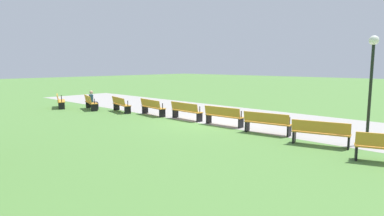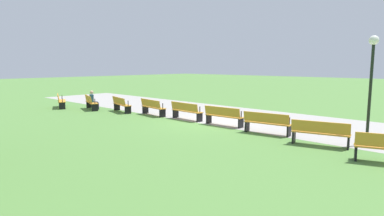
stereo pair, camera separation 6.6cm
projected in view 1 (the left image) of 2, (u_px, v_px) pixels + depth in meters
The scene contains 12 objects.
ground_plane at pixel (205, 122), 15.74m from camera, with size 120.00×120.00×0.00m, color #54843D.
path_paving at pixel (238, 116), 17.72m from camera, with size 35.73×6.10×0.01m, color #A39E99.
bench_0 at pixel (60, 100), 21.00m from camera, with size 1.92×1.22×0.89m.
bench_1 at pixel (90, 102), 20.15m from camera, with size 1.95×1.07×0.89m.
bench_2 at pixel (121, 104), 19.10m from camera, with size 1.95×0.91×0.89m.
bench_3 at pixel (152, 107), 17.85m from camera, with size 1.94×0.74×0.89m.
bench_4 at pixel (186, 111), 16.41m from camera, with size 1.92×0.56×0.89m.
bench_5 at pixel (223, 116), 14.81m from camera, with size 1.92×0.56×0.89m.
bench_6 at pixel (267, 123), 13.04m from camera, with size 1.94×0.74×0.89m.
bench_7 at pixel (320, 132), 11.14m from camera, with size 1.95×0.91×0.89m.
person_seated at pixel (93, 100), 20.12m from camera, with size 0.46×0.59×1.20m.
lamp_post at pixel (372, 69), 11.04m from camera, with size 0.32×0.32×3.76m.
Camera 1 is at (10.11, -11.78, 2.79)m, focal length 30.39 mm.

